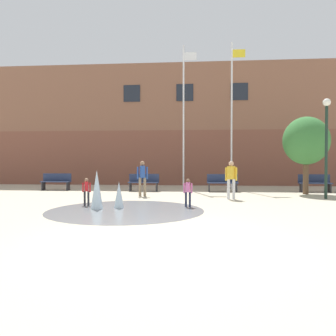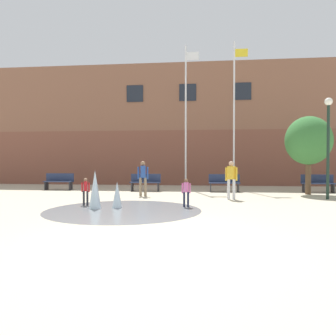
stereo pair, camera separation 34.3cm
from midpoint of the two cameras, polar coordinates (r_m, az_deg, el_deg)
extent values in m
plane|color=#BCB299|center=(6.70, -1.33, -12.57)|extent=(100.00, 100.00, 0.00)
cube|color=brown|center=(24.44, 4.18, 1.73)|extent=(36.00, 6.00, 3.62)
cube|color=brown|center=(24.81, 4.19, 11.07)|extent=(36.00, 6.00, 4.43)
cube|color=#1E232D|center=(22.30, -5.34, 12.77)|extent=(1.10, 0.06, 1.10)
cube|color=#1E232D|center=(21.89, 3.91, 12.99)|extent=(1.10, 0.06, 1.10)
cube|color=#1E232D|center=(22.03, 13.29, 12.88)|extent=(1.10, 0.06, 1.10)
cylinder|color=gray|center=(10.78, -6.86, -7.28)|extent=(5.05, 5.05, 0.01)
cone|color=silver|center=(11.21, -11.74, -3.64)|extent=(0.41, 0.41, 1.30)
cone|color=silver|center=(11.27, -7.99, -4.64)|extent=(0.34, 0.34, 0.89)
cube|color=#28282D|center=(19.28, -19.94, -2.94)|extent=(0.06, 0.40, 0.44)
cube|color=#28282D|center=(18.71, -16.08, -3.04)|extent=(0.06, 0.40, 0.44)
cube|color=#232D4C|center=(18.97, -18.05, -2.25)|extent=(1.60, 0.44, 0.05)
cube|color=#232D4C|center=(19.14, -17.81, -1.51)|extent=(1.60, 0.04, 0.42)
cube|color=#28282D|center=(17.46, -5.70, -3.30)|extent=(0.06, 0.40, 0.44)
cube|color=#28282D|center=(17.22, -1.13, -3.36)|extent=(0.06, 0.40, 0.44)
cube|color=#232D4C|center=(17.31, -3.43, -2.52)|extent=(1.60, 0.44, 0.05)
cube|color=#232D4C|center=(17.49, -3.32, -1.71)|extent=(1.60, 0.04, 0.42)
cube|color=#28282D|center=(17.15, 8.01, -3.39)|extent=(0.06, 0.40, 0.44)
cube|color=#28282D|center=(17.25, 12.67, -3.38)|extent=(0.06, 0.40, 0.44)
cube|color=#232D4C|center=(17.17, 10.35, -2.57)|extent=(1.60, 0.44, 0.05)
cube|color=#232D4C|center=(17.35, 10.31, -1.75)|extent=(1.60, 0.04, 0.42)
cube|color=#28282D|center=(18.01, 23.08, -3.25)|extent=(0.06, 0.40, 0.44)
cube|color=#28282D|center=(18.47, 27.24, -3.18)|extent=(0.06, 0.40, 0.44)
cube|color=#232D4C|center=(18.21, 25.19, -2.45)|extent=(1.60, 0.44, 0.05)
cube|color=#232D4C|center=(18.39, 25.00, -1.68)|extent=(1.60, 0.04, 0.42)
cylinder|color=#89755B|center=(14.89, -4.15, -3.31)|extent=(0.12, 0.12, 0.84)
cylinder|color=#89755B|center=(14.85, -3.31, -3.32)|extent=(0.12, 0.12, 0.84)
cube|color=#284C9E|center=(14.83, -3.73, -0.66)|extent=(0.29, 0.38, 0.54)
sphere|color=#997051|center=(14.82, -3.73, 0.79)|extent=(0.21, 0.21, 0.21)
cylinder|color=#284C9E|center=(14.87, -4.53, -0.86)|extent=(0.08, 0.08, 0.55)
cylinder|color=#284C9E|center=(14.80, -2.93, -0.87)|extent=(0.08, 0.08, 0.55)
cylinder|color=#1E233D|center=(11.40, 3.69, -5.51)|extent=(0.07, 0.07, 0.52)
cylinder|color=#1E233D|center=(11.40, 4.38, -5.51)|extent=(0.07, 0.07, 0.52)
cube|color=pink|center=(11.36, 4.04, -3.37)|extent=(0.16, 0.23, 0.33)
sphere|color=brown|center=(11.34, 4.04, -2.20)|extent=(0.13, 0.13, 0.13)
cylinder|color=pink|center=(11.36, 3.38, -3.54)|extent=(0.05, 0.05, 0.34)
cylinder|color=pink|center=(11.35, 4.70, -3.54)|extent=(0.05, 0.05, 0.34)
cylinder|color=#28282D|center=(12.17, -13.68, -5.11)|extent=(0.07, 0.07, 0.52)
cylinder|color=#28282D|center=(12.12, -13.07, -5.13)|extent=(0.07, 0.07, 0.52)
cube|color=red|center=(12.11, -13.39, -3.11)|extent=(0.19, 0.24, 0.33)
sphere|color=#997051|center=(12.09, -13.39, -2.01)|extent=(0.13, 0.13, 0.13)
cylinder|color=red|center=(12.15, -13.96, -3.26)|extent=(0.05, 0.05, 0.34)
cylinder|color=red|center=(12.07, -12.80, -3.29)|extent=(0.05, 0.05, 0.34)
cylinder|color=silver|center=(13.87, 11.20, -3.66)|extent=(0.12, 0.12, 0.84)
cylinder|color=silver|center=(13.89, 12.11, -3.66)|extent=(0.12, 0.12, 0.84)
cube|color=gold|center=(13.84, 11.67, -0.81)|extent=(0.36, 0.39, 0.54)
sphere|color=tan|center=(13.83, 11.68, 0.74)|extent=(0.21, 0.21, 0.21)
cylinder|color=gold|center=(13.82, 10.80, -1.04)|extent=(0.08, 0.08, 0.55)
cylinder|color=gold|center=(13.86, 12.53, -1.04)|extent=(0.08, 0.08, 0.55)
cylinder|color=silver|center=(19.11, 3.62, 8.81)|extent=(0.10, 0.10, 8.24)
cube|color=silver|center=(19.86, 4.86, 18.86)|extent=(0.70, 0.02, 0.45)
cylinder|color=silver|center=(19.19, 11.93, 8.89)|extent=(0.10, 0.10, 8.32)
cube|color=yellow|center=(20.01, 13.19, 18.95)|extent=(0.70, 0.02, 0.45)
cylinder|color=#192D23|center=(15.20, 26.68, 2.42)|extent=(0.12, 0.12, 3.90)
sphere|color=white|center=(15.39, 26.76, 10.29)|extent=(0.32, 0.32, 0.32)
cylinder|color=brown|center=(17.06, 23.75, -1.85)|extent=(0.26, 0.26, 1.42)
ellipsoid|color=#387538|center=(17.07, 23.80, 4.41)|extent=(2.17, 2.17, 2.30)
camera|label=1|loc=(0.17, -89.29, 0.02)|focal=35.00mm
camera|label=2|loc=(0.17, 90.71, -0.02)|focal=35.00mm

